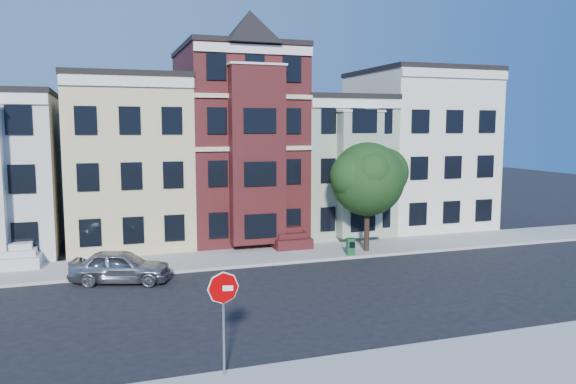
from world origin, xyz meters
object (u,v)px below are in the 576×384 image
object	(u,v)px
street_tree	(367,184)
newspaper_box	(351,247)
stop_sign	(223,317)
parked_car	(121,266)

from	to	relation	value
street_tree	newspaper_box	size ratio (longest dim) A/B	8.01
street_tree	stop_sign	size ratio (longest dim) A/B	2.24
newspaper_box	stop_sign	world-z (taller)	stop_sign
newspaper_box	parked_car	bearing A→B (deg)	-165.71
parked_car	newspaper_box	world-z (taller)	parked_car
street_tree	stop_sign	world-z (taller)	street_tree
street_tree	parked_car	world-z (taller)	street_tree
stop_sign	newspaper_box	bearing A→B (deg)	67.19
street_tree	newspaper_box	bearing A→B (deg)	-150.36
parked_car	stop_sign	distance (m)	11.81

